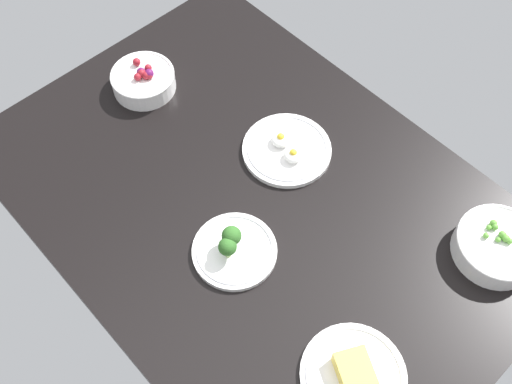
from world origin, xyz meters
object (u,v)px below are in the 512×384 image
(plate_broccoli, at_px, (234,249))
(bowl_berries, at_px, (143,80))
(plate_eggs, at_px, (287,149))
(bowl_peas, at_px, (497,246))
(plate_cheese, at_px, (354,375))

(plate_broccoli, relative_size, bowl_berries, 1.13)
(plate_eggs, relative_size, bowl_berries, 1.31)
(bowl_berries, bearing_deg, plate_broccoli, 163.75)
(bowl_peas, xyz_separation_m, plate_cheese, (0.03, 0.39, -0.02))
(bowl_peas, height_order, plate_cheese, bowl_peas)
(plate_eggs, xyz_separation_m, plate_broccoli, (-0.11, 0.25, 0.01))
(bowl_peas, bearing_deg, plate_eggs, 15.62)
(bowl_peas, distance_m, bowl_berries, 0.87)
(bowl_peas, xyz_separation_m, plate_broccoli, (0.36, 0.38, -0.01))
(plate_broccoli, distance_m, bowl_berries, 0.49)
(bowl_peas, relative_size, plate_broccoli, 0.99)
(plate_cheese, relative_size, plate_eggs, 0.97)
(plate_broccoli, bearing_deg, plate_eggs, -67.46)
(plate_eggs, height_order, plate_broccoli, plate_broccoli)
(plate_cheese, bearing_deg, bowl_berries, -10.36)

